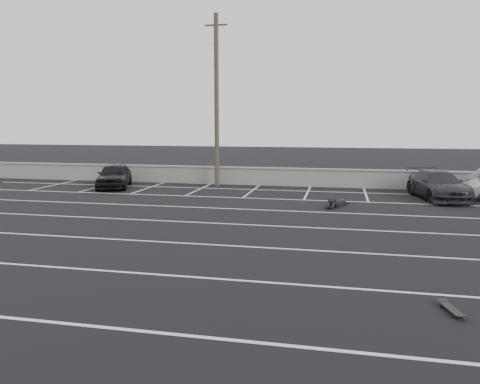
% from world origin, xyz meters
% --- Properties ---
extents(ground, '(120.00, 120.00, 0.00)m').
position_xyz_m(ground, '(0.00, 0.00, 0.00)').
color(ground, black).
rests_on(ground, ground).
extents(seawall, '(50.00, 0.45, 1.06)m').
position_xyz_m(seawall, '(0.00, 14.00, 0.55)').
color(seawall, gray).
rests_on(seawall, ground).
extents(stall_lines, '(36.00, 20.05, 0.01)m').
position_xyz_m(stall_lines, '(-0.08, 4.41, 0.00)').
color(stall_lines, silver).
rests_on(stall_lines, ground).
extents(car_left, '(2.87, 4.42, 1.40)m').
position_xyz_m(car_left, '(-9.96, 11.17, 0.70)').
color(car_left, black).
rests_on(car_left, ground).
extents(car_right, '(2.73, 4.98, 1.37)m').
position_xyz_m(car_right, '(7.33, 10.74, 0.68)').
color(car_right, '#232329').
rests_on(car_right, ground).
extents(utility_pole, '(1.30, 0.26, 9.78)m').
position_xyz_m(utility_pole, '(-4.42, 13.20, 4.95)').
color(utility_pole, '#4C4238').
rests_on(utility_pole, ground).
extents(trash_bin, '(0.58, 0.58, 0.86)m').
position_xyz_m(trash_bin, '(7.83, 13.09, 0.44)').
color(trash_bin, '#252628').
rests_on(trash_bin, ground).
extents(person, '(2.25, 2.77, 0.45)m').
position_xyz_m(person, '(2.62, 7.77, 0.22)').
color(person, black).
rests_on(person, ground).
extents(skateboard, '(0.35, 0.75, 0.09)m').
position_xyz_m(skateboard, '(4.87, -3.95, 0.07)').
color(skateboard, black).
rests_on(skateboard, ground).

